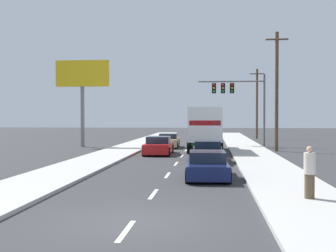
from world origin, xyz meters
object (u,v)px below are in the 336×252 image
at_px(car_red, 159,146).
at_px(traffic_signal_mast, 234,93).
at_px(utility_pole_far, 257,103).
at_px(pedestrian_near_corner, 310,172).
at_px(car_black, 208,152).
at_px(car_navy, 207,166).
at_px(box_truck, 205,127).
at_px(utility_pole_mid, 277,90).
at_px(car_tan, 168,141).
at_px(roadside_billboard, 82,83).

xyz_separation_m(car_red, traffic_signal_mast, (6.06, 9.85, 4.47)).
bearing_deg(utility_pole_far, pedestrian_near_corner, -93.61).
bearing_deg(car_black, car_navy, -89.74).
relative_size(car_black, utility_pole_far, 0.49).
bearing_deg(pedestrian_near_corner, utility_pole_far, 86.39).
xyz_separation_m(box_truck, utility_pole_mid, (5.75, 0.99, 2.94)).
distance_m(box_truck, utility_pole_far, 22.05).
bearing_deg(utility_pole_far, traffic_signal_mast, -104.61).
distance_m(car_tan, utility_pole_far, 19.73).
distance_m(car_tan, utility_pole_mid, 10.63).
distance_m(box_truck, car_black, 7.72).
height_order(traffic_signal_mast, pedestrian_near_corner, traffic_signal_mast).
bearing_deg(box_truck, car_navy, -88.72).
height_order(car_tan, roadside_billboard, roadside_billboard).
bearing_deg(utility_pole_mid, car_red, -157.87).
distance_m(utility_pole_far, roadside_billboard, 24.32).
xyz_separation_m(car_navy, traffic_signal_mast, (2.34, 21.78, 4.52)).
bearing_deg(utility_pole_mid, car_navy, -109.12).
xyz_separation_m(traffic_signal_mast, utility_pole_far, (3.61, 13.87, -0.52)).
height_order(car_navy, roadside_billboard, roadside_billboard).
relative_size(car_tan, roadside_billboard, 0.53).
bearing_deg(car_red, traffic_signal_mast, 58.38).
bearing_deg(car_black, utility_pole_far, 78.16).
height_order(car_tan, utility_pole_far, utility_pole_far).
bearing_deg(traffic_signal_mast, car_tan, -154.55).
bearing_deg(car_navy, car_red, 107.32).
bearing_deg(car_tan, car_red, -90.23).
relative_size(roadside_billboard, pedestrian_near_corner, 4.68).
distance_m(box_truck, traffic_signal_mast, 8.19).
xyz_separation_m(car_red, utility_pole_far, (9.68, 23.71, 3.95)).
xyz_separation_m(traffic_signal_mast, utility_pole_mid, (3.09, -6.13, -0.12)).
xyz_separation_m(car_black, utility_pole_mid, (5.46, 8.57, 4.36)).
bearing_deg(car_red, box_truck, 38.83).
distance_m(car_black, car_navy, 7.08).
bearing_deg(car_red, pedestrian_near_corner, -67.58).
height_order(box_truck, traffic_signal_mast, traffic_signal_mast).
xyz_separation_m(car_tan, traffic_signal_mast, (6.03, 2.87, 4.50)).
distance_m(car_tan, car_red, 6.98).
xyz_separation_m(utility_pole_mid, roadside_billboard, (-17.12, 3.31, 0.93)).
bearing_deg(traffic_signal_mast, car_navy, -96.13).
height_order(box_truck, car_navy, box_truck).
relative_size(car_navy, utility_pole_far, 0.51).
bearing_deg(utility_pole_far, car_black, -101.84).
distance_m(traffic_signal_mast, pedestrian_near_corner, 27.37).
height_order(car_black, traffic_signal_mast, traffic_signal_mast).
height_order(car_black, utility_pole_far, utility_pole_far).
relative_size(car_black, roadside_billboard, 0.54).
relative_size(box_truck, utility_pole_far, 0.90).
distance_m(traffic_signal_mast, utility_pole_mid, 6.86).
relative_size(traffic_signal_mast, roadside_billboard, 0.86).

